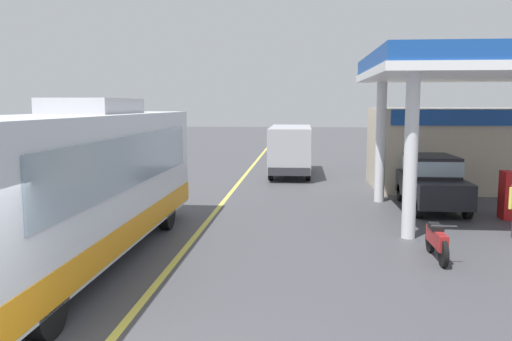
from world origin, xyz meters
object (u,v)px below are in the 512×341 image
Objects in this scene: car_at_pump at (431,179)px; minibus_opposing_lane at (290,146)px; motorcycle_parked_forecourt at (437,240)px; coach_bus_main at (79,187)px.

car_at_pump is 9.81m from minibus_opposing_lane.
motorcycle_parked_forecourt is at bearing -102.04° from car_at_pump.
motorcycle_parked_forecourt is (-1.31, -6.16, -0.57)m from car_at_pump.
coach_bus_main is 2.63× the size of car_at_pump.
coach_bus_main is at bearing -105.77° from minibus_opposing_lane.
coach_bus_main reaches higher than minibus_opposing_lane.
coach_bus_main is at bearing -143.01° from car_at_pump.
coach_bus_main is 6.13× the size of motorcycle_parked_forecourt.
coach_bus_main is 16.10m from minibus_opposing_lane.
motorcycle_parked_forecourt is at bearing 6.38° from coach_bus_main.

